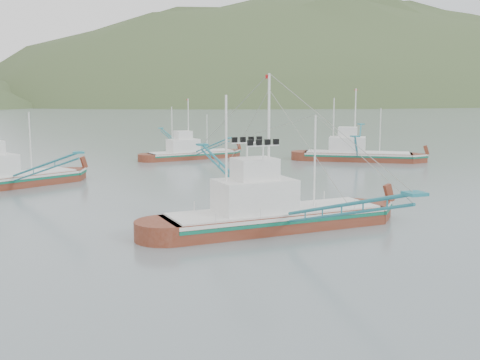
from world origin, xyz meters
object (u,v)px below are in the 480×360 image
object	(u,v)px
bg_boat_left	(3,165)
bg_boat_right	(357,145)
bg_boat_far	(190,148)
main_boat	(272,206)

from	to	relation	value
bg_boat_left	bg_boat_right	world-z (taller)	bg_boat_left
bg_boat_far	bg_boat_right	bearing A→B (deg)	-35.81
main_boat	bg_boat_right	xyz separation A→B (m)	(28.03, 34.96, 0.61)
bg_boat_far	bg_boat_right	world-z (taller)	bg_boat_right
bg_boat_left	bg_boat_far	bearing A→B (deg)	9.46
bg_boat_right	bg_boat_far	bearing A→B (deg)	-173.42
main_boat	bg_boat_far	bearing A→B (deg)	77.74
bg_boat_left	bg_boat_right	size ratio (longest dim) A/B	1.05
bg_boat_far	bg_boat_left	distance (m)	31.51
main_boat	bg_boat_far	xyz separation A→B (m)	(6.46, 45.60, -0.15)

